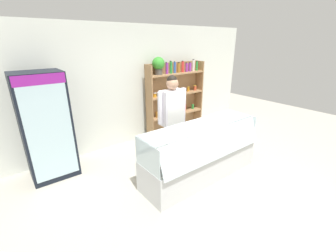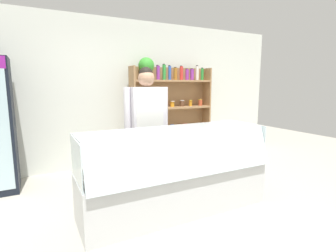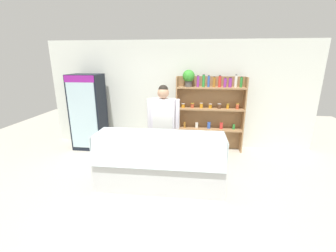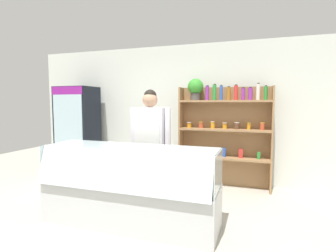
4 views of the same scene
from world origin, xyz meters
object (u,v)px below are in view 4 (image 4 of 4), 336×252
at_px(shelving_unit, 220,125).
at_px(drinks_fridge, 78,132).
at_px(deli_display_case, 130,200).
at_px(shop_clerk, 150,135).

bearing_deg(shelving_unit, drinks_fridge, -176.01).
relative_size(deli_display_case, shop_clerk, 1.28).
bearing_deg(drinks_fridge, shop_clerk, -24.34).
relative_size(drinks_fridge, deli_display_case, 0.84).
distance_m(drinks_fridge, shelving_unit, 3.00).
height_order(drinks_fridge, shop_clerk, drinks_fridge).
distance_m(shelving_unit, shop_clerk, 1.47).
distance_m(shelving_unit, deli_display_case, 2.27).
relative_size(shelving_unit, deli_display_case, 0.89).
relative_size(shelving_unit, shop_clerk, 1.14).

